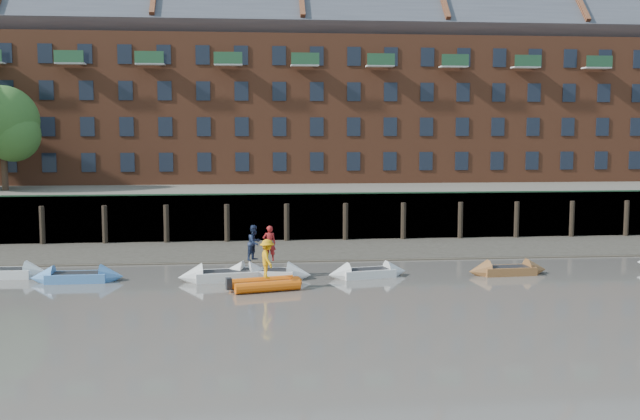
{
  "coord_description": "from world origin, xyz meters",
  "views": [
    {
      "loc": [
        -4.67,
        -28.25,
        7.52
      ],
      "look_at": [
        -0.7,
        12.0,
        3.2
      ],
      "focal_mm": 42.0,
      "sensor_mm": 36.0,
      "label": 1
    }
  ],
  "objects": [
    {
      "name": "ground",
      "position": [
        0.0,
        0.0,
        0.0
      ],
      "size": [
        220.0,
        220.0,
        0.0
      ],
      "primitive_type": "plane",
      "color": "#5F5952",
      "rests_on": "ground"
    },
    {
      "name": "foreshore",
      "position": [
        0.0,
        18.0,
        0.0
      ],
      "size": [
        110.0,
        8.0,
        0.5
      ],
      "primitive_type": "cube",
      "color": "#3D382F",
      "rests_on": "ground"
    },
    {
      "name": "mud_band",
      "position": [
        0.0,
        14.6,
        0.0
      ],
      "size": [
        110.0,
        1.6,
        0.1
      ],
      "primitive_type": "cube",
      "color": "#4C4336",
      "rests_on": "ground"
    },
    {
      "name": "river_wall",
      "position": [
        -0.0,
        22.38,
        1.59
      ],
      "size": [
        110.0,
        1.23,
        3.3
      ],
      "color": "#2D2A26",
      "rests_on": "ground"
    },
    {
      "name": "bank_terrace",
      "position": [
        0.0,
        36.0,
        1.6
      ],
      "size": [
        110.0,
        28.0,
        3.2
      ],
      "primitive_type": "cube",
      "color": "#5E594D",
      "rests_on": "ground"
    },
    {
      "name": "apartment_terrace",
      "position": [
        -0.0,
        36.99,
        12.82
      ],
      "size": [
        80.6,
        15.56,
        20.98
      ],
      "color": "brown",
      "rests_on": "bank_terrace"
    },
    {
      "name": "rowboat_0",
      "position": [
        -17.14,
        10.9,
        0.23
      ],
      "size": [
        4.59,
        1.44,
        1.32
      ],
      "rotation": [
        0.0,
        0.0,
        -0.03
      ],
      "color": "silver",
      "rests_on": "ground"
    },
    {
      "name": "rowboat_1",
      "position": [
        -13.14,
        9.46,
        0.23
      ],
      "size": [
        4.54,
        1.38,
        1.31
      ],
      "rotation": [
        0.0,
        0.0,
        0.02
      ],
      "color": "#4A81BE",
      "rests_on": "ground"
    },
    {
      "name": "rowboat_2",
      "position": [
        -5.74,
        9.08,
        0.25
      ],
      "size": [
        4.93,
        2.0,
        1.39
      ],
      "rotation": [
        0.0,
        0.0,
        0.13
      ],
      "color": "silver",
      "rests_on": "ground"
    },
    {
      "name": "rowboat_3",
      "position": [
        -3.77,
        9.34,
        0.24
      ],
      "size": [
        4.85,
        2.29,
        1.36
      ],
      "rotation": [
        0.0,
        0.0,
        -0.21
      ],
      "color": "silver",
      "rests_on": "ground"
    },
    {
      "name": "rowboat_4",
      "position": [
        1.48,
        9.23,
        0.22
      ],
      "size": [
        4.37,
        2.0,
        1.22
      ],
      "rotation": [
        0.0,
        0.0,
        0.19
      ],
      "color": "silver",
      "rests_on": "ground"
    },
    {
      "name": "rowboat_6",
      "position": [
        8.9,
        9.16,
        0.22
      ],
      "size": [
        4.33,
        1.52,
        1.24
      ],
      "rotation": [
        0.0,
        0.0,
        0.07
      ],
      "color": "brown",
      "rests_on": "ground"
    },
    {
      "name": "rib_tender",
      "position": [
        -3.73,
        6.7,
        0.26
      ],
      "size": [
        3.51,
        2.31,
        0.59
      ],
      "rotation": [
        0.0,
        0.0,
        0.24
      ],
      "color": "#E5590A",
      "rests_on": "ground"
    },
    {
      "name": "person_rower_a",
      "position": [
        -3.55,
        9.34,
        1.82
      ],
      "size": [
        0.69,
        0.48,
        1.8
      ],
      "primitive_type": "imported",
      "rotation": [
        0.0,
        0.0,
        3.22
      ],
      "color": "maroon",
      "rests_on": "rowboat_3"
    },
    {
      "name": "person_rower_b",
      "position": [
        -4.31,
        9.6,
        1.82
      ],
      "size": [
        1.08,
        1.11,
        1.81
      ],
      "primitive_type": "imported",
      "rotation": [
        0.0,
        0.0,
        0.93
      ],
      "color": "#19233F",
      "rests_on": "rowboat_3"
    },
    {
      "name": "person_rib_crew",
      "position": [
        -3.74,
        6.65,
        1.48
      ],
      "size": [
        0.93,
        1.32,
        1.86
      ],
      "primitive_type": "imported",
      "rotation": [
        0.0,
        0.0,
        1.78
      ],
      "color": "orange",
      "rests_on": "rib_tender"
    }
  ]
}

